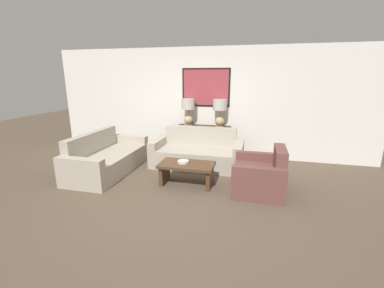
{
  "coord_description": "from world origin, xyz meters",
  "views": [
    {
      "loc": [
        1.22,
        -3.83,
        1.98
      ],
      "look_at": [
        0.01,
        1.0,
        0.65
      ],
      "focal_mm": 24.0,
      "sensor_mm": 36.0,
      "label": 1
    }
  ],
  "objects_px": {
    "couch_by_back_wall": "(198,154)",
    "decorative_bowl": "(183,162)",
    "coffee_table": "(187,169)",
    "console_table": "(203,142)",
    "table_lamp_left": "(188,109)",
    "armchair_near_back_wall": "(260,176)",
    "couch_by_side": "(107,159)",
    "table_lamp_right": "(220,110)"
  },
  "relations": [
    {
      "from": "console_table",
      "to": "couch_by_side",
      "type": "xyz_separation_m",
      "value": [
        -1.78,
        -1.49,
        -0.12
      ]
    },
    {
      "from": "coffee_table",
      "to": "decorative_bowl",
      "type": "xyz_separation_m",
      "value": [
        -0.07,
        0.02,
        0.14
      ]
    },
    {
      "from": "table_lamp_left",
      "to": "coffee_table",
      "type": "relative_size",
      "value": 0.65
    },
    {
      "from": "table_lamp_left",
      "to": "couch_by_side",
      "type": "relative_size",
      "value": 0.33
    },
    {
      "from": "couch_by_back_wall",
      "to": "decorative_bowl",
      "type": "relative_size",
      "value": 9.52
    },
    {
      "from": "console_table",
      "to": "couch_by_back_wall",
      "type": "distance_m",
      "value": 0.66
    },
    {
      "from": "couch_by_back_wall",
      "to": "table_lamp_right",
      "type": "bearing_deg",
      "value": 59.39
    },
    {
      "from": "armchair_near_back_wall",
      "to": "console_table",
      "type": "bearing_deg",
      "value": 128.68
    },
    {
      "from": "table_lamp_right",
      "to": "armchair_near_back_wall",
      "type": "bearing_deg",
      "value": -60.16
    },
    {
      "from": "console_table",
      "to": "table_lamp_right",
      "type": "relative_size",
      "value": 2.0
    },
    {
      "from": "coffee_table",
      "to": "couch_by_back_wall",
      "type": "bearing_deg",
      "value": 92.17
    },
    {
      "from": "table_lamp_right",
      "to": "couch_by_side",
      "type": "xyz_separation_m",
      "value": [
        -2.17,
        -1.49,
        -0.92
      ]
    },
    {
      "from": "console_table",
      "to": "armchair_near_back_wall",
      "type": "xyz_separation_m",
      "value": [
        1.37,
        -1.71,
        -0.11
      ]
    },
    {
      "from": "table_lamp_right",
      "to": "coffee_table",
      "type": "relative_size",
      "value": 0.65
    },
    {
      "from": "couch_by_back_wall",
      "to": "couch_by_side",
      "type": "distance_m",
      "value": 1.97
    },
    {
      "from": "couch_by_side",
      "to": "armchair_near_back_wall",
      "type": "height_order",
      "value": "couch_by_side"
    },
    {
      "from": "table_lamp_right",
      "to": "decorative_bowl",
      "type": "distance_m",
      "value": 1.93
    },
    {
      "from": "coffee_table",
      "to": "armchair_near_back_wall",
      "type": "bearing_deg",
      "value": 1.46
    },
    {
      "from": "decorative_bowl",
      "to": "coffee_table",
      "type": "bearing_deg",
      "value": -14.02
    },
    {
      "from": "coffee_table",
      "to": "decorative_bowl",
      "type": "distance_m",
      "value": 0.16
    },
    {
      "from": "couch_by_back_wall",
      "to": "decorative_bowl",
      "type": "height_order",
      "value": "couch_by_back_wall"
    },
    {
      "from": "console_table",
      "to": "couch_by_side",
      "type": "bearing_deg",
      "value": -140.16
    },
    {
      "from": "table_lamp_left",
      "to": "armchair_near_back_wall",
      "type": "distance_m",
      "value": 2.61
    },
    {
      "from": "table_lamp_left",
      "to": "couch_by_side",
      "type": "distance_m",
      "value": 2.24
    },
    {
      "from": "couch_by_back_wall",
      "to": "coffee_table",
      "type": "xyz_separation_m",
      "value": [
        0.04,
        -1.09,
        0.02
      ]
    },
    {
      "from": "table_lamp_left",
      "to": "console_table",
      "type": "bearing_deg",
      "value": 0.0
    },
    {
      "from": "couch_by_back_wall",
      "to": "armchair_near_back_wall",
      "type": "bearing_deg",
      "value": -37.6
    },
    {
      "from": "decorative_bowl",
      "to": "armchair_near_back_wall",
      "type": "distance_m",
      "value": 1.41
    },
    {
      "from": "table_lamp_right",
      "to": "armchair_near_back_wall",
      "type": "distance_m",
      "value": 2.17
    },
    {
      "from": "armchair_near_back_wall",
      "to": "table_lamp_left",
      "type": "bearing_deg",
      "value": 135.77
    },
    {
      "from": "table_lamp_left",
      "to": "table_lamp_right",
      "type": "relative_size",
      "value": 1.0
    },
    {
      "from": "table_lamp_right",
      "to": "armchair_near_back_wall",
      "type": "xyz_separation_m",
      "value": [
        0.98,
        -1.71,
        -0.92
      ]
    },
    {
      "from": "console_table",
      "to": "coffee_table",
      "type": "relative_size",
      "value": 1.29
    },
    {
      "from": "console_table",
      "to": "coffee_table",
      "type": "distance_m",
      "value": 1.74
    },
    {
      "from": "coffee_table",
      "to": "decorative_bowl",
      "type": "relative_size",
      "value": 4.77
    },
    {
      "from": "table_lamp_right",
      "to": "couch_by_back_wall",
      "type": "bearing_deg",
      "value": -120.61
    },
    {
      "from": "console_table",
      "to": "coffee_table",
      "type": "bearing_deg",
      "value": -88.64
    },
    {
      "from": "couch_by_back_wall",
      "to": "decorative_bowl",
      "type": "xyz_separation_m",
      "value": [
        -0.03,
        -1.07,
        0.16
      ]
    },
    {
      "from": "table_lamp_right",
      "to": "couch_by_back_wall",
      "type": "height_order",
      "value": "table_lamp_right"
    },
    {
      "from": "table_lamp_left",
      "to": "table_lamp_right",
      "type": "bearing_deg",
      "value": 0.0
    },
    {
      "from": "armchair_near_back_wall",
      "to": "decorative_bowl",
      "type": "bearing_deg",
      "value": -179.35
    },
    {
      "from": "console_table",
      "to": "table_lamp_left",
      "type": "xyz_separation_m",
      "value": [
        -0.39,
        0.0,
        0.8
      ]
    }
  ]
}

